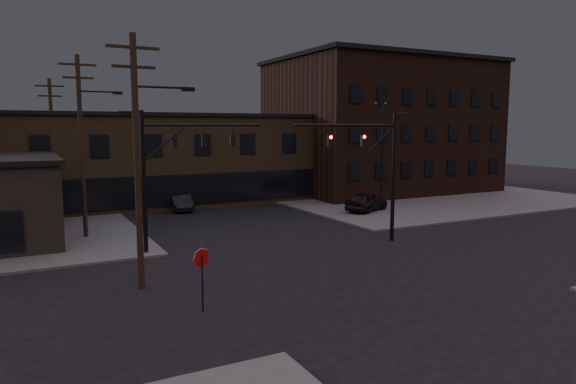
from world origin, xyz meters
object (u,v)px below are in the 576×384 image
at_px(stop_sign, 202,265).
at_px(traffic_signal_far, 166,164).
at_px(parked_car_lot_a, 367,201).
at_px(car_crossing, 181,201).
at_px(parked_car_lot_b, 344,186).
at_px(traffic_signal_near, 379,163).

bearing_deg(stop_sign, traffic_signal_far, 82.68).
distance_m(stop_sign, parked_car_lot_a, 25.06).
relative_size(traffic_signal_far, car_crossing, 1.72).
height_order(parked_car_lot_b, car_crossing, parked_car_lot_b).
bearing_deg(traffic_signal_near, traffic_signal_far, 163.83).
xyz_separation_m(stop_sign, parked_car_lot_a, (19.40, 15.83, -0.90)).
bearing_deg(traffic_signal_far, car_crossing, 71.60).
bearing_deg(stop_sign, car_crossing, 76.02).
relative_size(traffic_signal_near, traffic_signal_far, 1.00).
height_order(traffic_signal_far, parked_car_lot_a, traffic_signal_far).
bearing_deg(parked_car_lot_a, traffic_signal_near, 122.43).
xyz_separation_m(traffic_signal_far, parked_car_lot_a, (18.12, 5.84, -4.07)).
xyz_separation_m(stop_sign, parked_car_lot_b, (24.48, 26.81, -0.99)).
xyz_separation_m(parked_car_lot_a, parked_car_lot_b, (5.08, 10.98, -0.09)).
relative_size(traffic_signal_far, parked_car_lot_a, 1.71).
distance_m(parked_car_lot_a, parked_car_lot_b, 12.10).
bearing_deg(traffic_signal_far, parked_car_lot_b, 35.95).
relative_size(stop_sign, parked_car_lot_a, 0.53).
distance_m(traffic_signal_near, parked_car_lot_b, 23.53).
relative_size(stop_sign, car_crossing, 0.53).
bearing_deg(traffic_signal_far, traffic_signal_near, -16.17).
bearing_deg(parked_car_lot_b, traffic_signal_near, 146.46).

